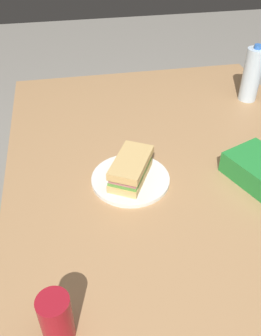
{
  "coord_description": "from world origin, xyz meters",
  "views": [
    {
      "loc": [
        0.77,
        -0.3,
        1.48
      ],
      "look_at": [
        -0.07,
        -0.15,
        0.78
      ],
      "focal_mm": 39.64,
      "sensor_mm": 36.0,
      "label": 1
    }
  ],
  "objects_px": {
    "sandwich": "(131,168)",
    "soda_can_red": "(56,318)",
    "paper_plate": "(130,179)",
    "dining_table": "(182,209)",
    "water_bottle_tall": "(252,75)"
  },
  "relations": [
    {
      "from": "sandwich",
      "to": "soda_can_red",
      "type": "xyz_separation_m",
      "value": [
        0.44,
        -0.23,
        0.01
      ]
    },
    {
      "from": "paper_plate",
      "to": "soda_can_red",
      "type": "height_order",
      "value": "soda_can_red"
    },
    {
      "from": "soda_can_red",
      "to": "dining_table",
      "type": "bearing_deg",
      "value": 134.76
    },
    {
      "from": "dining_table",
      "to": "sandwich",
      "type": "relative_size",
      "value": 8.04
    },
    {
      "from": "sandwich",
      "to": "soda_can_red",
      "type": "height_order",
      "value": "soda_can_red"
    },
    {
      "from": "paper_plate",
      "to": "soda_can_red",
      "type": "relative_size",
      "value": 1.96
    },
    {
      "from": "dining_table",
      "to": "paper_plate",
      "type": "xyz_separation_m",
      "value": [
        -0.07,
        -0.15,
        0.09
      ]
    },
    {
      "from": "paper_plate",
      "to": "sandwich",
      "type": "height_order",
      "value": "sandwich"
    },
    {
      "from": "paper_plate",
      "to": "dining_table",
      "type": "bearing_deg",
      "value": 64.96
    },
    {
      "from": "sandwich",
      "to": "water_bottle_tall",
      "type": "distance_m",
      "value": 0.71
    },
    {
      "from": "soda_can_red",
      "to": "water_bottle_tall",
      "type": "height_order",
      "value": "water_bottle_tall"
    },
    {
      "from": "dining_table",
      "to": "paper_plate",
      "type": "relative_size",
      "value": 6.92
    },
    {
      "from": "paper_plate",
      "to": "sandwich",
      "type": "relative_size",
      "value": 1.16
    },
    {
      "from": "dining_table",
      "to": "water_bottle_tall",
      "type": "bearing_deg",
      "value": 139.54
    },
    {
      "from": "paper_plate",
      "to": "soda_can_red",
      "type": "xyz_separation_m",
      "value": [
        0.44,
        -0.23,
        0.05
      ]
    }
  ]
}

